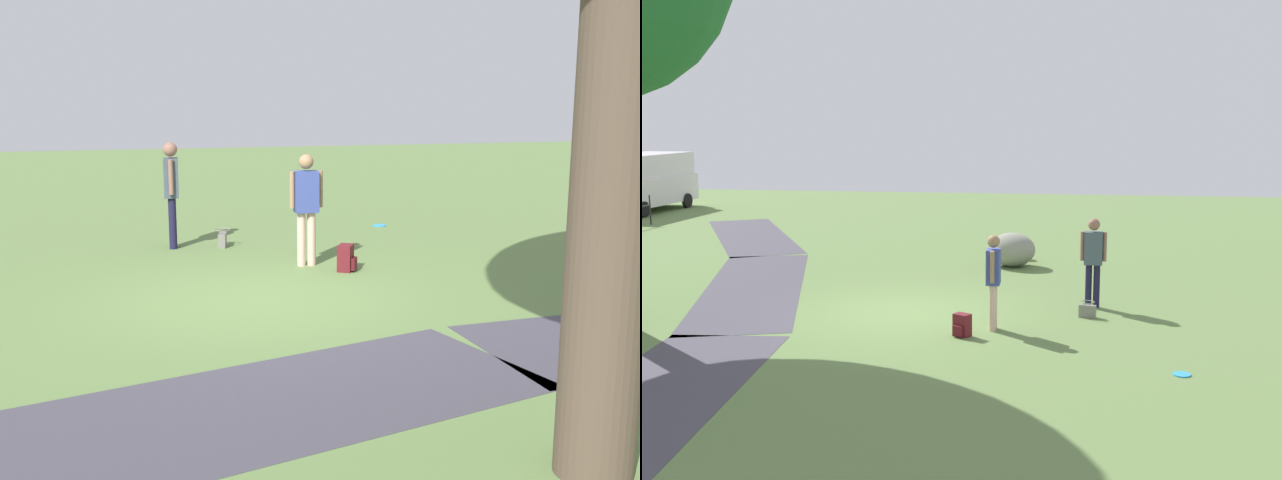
% 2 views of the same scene
% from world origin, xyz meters
% --- Properties ---
extents(ground_plane, '(48.00, 48.00, 0.00)m').
position_xyz_m(ground_plane, '(0.00, 0.00, 0.00)').
color(ground_plane, '#5F7A42').
extents(footpath_segment_mid, '(8.26, 4.37, 0.01)m').
position_xyz_m(footpath_segment_mid, '(1.79, 3.77, 0.00)').
color(footpath_segment_mid, '#423F4A').
rests_on(footpath_segment_mid, ground).
extents(footpath_segment_far, '(7.99, 5.78, 0.01)m').
position_xyz_m(footpath_segment_far, '(9.08, 6.94, 0.00)').
color(footpath_segment_far, '#423F4A').
rests_on(footpath_segment_far, ground).
extents(lawn_boulder, '(1.25, 1.36, 0.87)m').
position_xyz_m(lawn_boulder, '(5.07, -1.77, 0.43)').
color(lawn_boulder, gray).
rests_on(lawn_boulder, ground).
extents(woman_with_handbag, '(0.26, 0.52, 1.80)m').
position_xyz_m(woman_with_handbag, '(0.97, -3.71, 1.05)').
color(woman_with_handbag, '#1B1838').
rests_on(woman_with_handbag, ground).
extents(man_near_boulder, '(0.52, 0.24, 1.72)m').
position_xyz_m(man_near_boulder, '(-0.98, -1.92, 1.00)').
color(man_near_boulder, beige).
rests_on(man_near_boulder, ground).
extents(handbag_on_grass, '(0.32, 0.34, 0.31)m').
position_xyz_m(handbag_on_grass, '(0.15, -3.61, 0.14)').
color(handbag_on_grass, slate).
rests_on(handbag_on_grass, ground).
extents(backpack_by_boulder, '(0.33, 0.32, 0.40)m').
position_xyz_m(backpack_by_boulder, '(6.15, -1.91, 0.19)').
color(backpack_by_boulder, brown).
rests_on(backpack_by_boulder, ground).
extents(spare_backpack_on_lawn, '(0.34, 0.34, 0.40)m').
position_xyz_m(spare_backpack_on_lawn, '(-1.49, -1.42, 0.19)').
color(spare_backpack_on_lawn, maroon).
rests_on(spare_backpack_on_lawn, ground).
extents(frisbee_on_grass, '(0.26, 0.26, 0.02)m').
position_xyz_m(frisbee_on_grass, '(-3.08, -4.96, 0.01)').
color(frisbee_on_grass, '#2E9BD5').
rests_on(frisbee_on_grass, ground).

